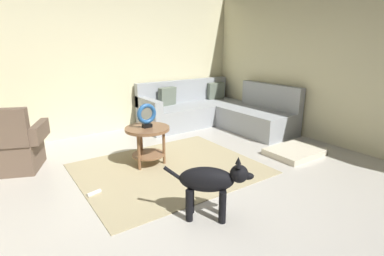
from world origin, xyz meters
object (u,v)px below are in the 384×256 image
at_px(dog, 211,182).
at_px(torus_sculpture, 147,115).
at_px(armchair, 12,148).
at_px(dog_toy_rope, 94,193).
at_px(dog_bed_mat, 294,152).
at_px(dog_toy_ball, 234,170).
at_px(side_table, 148,136).
at_px(sectional_couch, 215,112).

bearing_deg(dog, torus_sculpture, -143.04).
height_order(armchair, dog_toy_rope, armchair).
bearing_deg(torus_sculpture, dog_bed_mat, -24.76).
distance_m(dog, dog_toy_rope, 1.39).
distance_m(armchair, dog_toy_ball, 2.92).
height_order(side_table, dog_toy_ball, side_table).
xyz_separation_m(torus_sculpture, dog_bed_mat, (1.99, -0.92, -0.67)).
xyz_separation_m(armchair, dog_toy_ball, (2.34, -1.71, -0.29)).
bearing_deg(dog_toy_ball, sectional_couch, 57.84).
height_order(dog, dog_toy_rope, dog).
bearing_deg(torus_sculpture, armchair, 152.02).
distance_m(dog_toy_ball, dog_toy_rope, 1.75).
bearing_deg(dog_toy_ball, side_table, 131.85).
bearing_deg(torus_sculpture, dog, -93.46).
height_order(sectional_couch, dog_toy_ball, sectional_couch).
bearing_deg(torus_sculpture, dog_toy_ball, -48.15).
relative_size(sectional_couch, side_table, 3.75).
bearing_deg(dog_toy_rope, dog_bed_mat, -9.49).
xyz_separation_m(sectional_couch, armchair, (-3.55, -0.20, 0.03)).
bearing_deg(sectional_couch, dog_toy_rope, -153.18).
distance_m(sectional_couch, side_table, 2.25).
bearing_deg(dog_toy_rope, torus_sculpture, 26.00).
xyz_separation_m(dog_bed_mat, dog_toy_ball, (-1.20, 0.03, -0.01)).
distance_m(sectional_couch, dog_toy_rope, 3.25).
distance_m(torus_sculpture, dog_toy_ball, 1.37).
distance_m(armchair, dog_bed_mat, 3.95).
bearing_deg(torus_sculpture, side_table, 90.45).
height_order(side_table, torus_sculpture, torus_sculpture).
distance_m(torus_sculpture, dog, 1.55).
height_order(side_table, dog, dog).
xyz_separation_m(torus_sculpture, dog_toy_rope, (-0.89, -0.44, -0.69)).
bearing_deg(armchair, side_table, -5.62).
distance_m(side_table, dog, 1.52).
relative_size(dog_bed_mat, dog_toy_ball, 10.75).
bearing_deg(armchair, dog_toy_ball, -13.74).
relative_size(side_table, torus_sculpture, 1.84).
bearing_deg(dog_toy_rope, dog, -53.34).
distance_m(sectional_couch, dog_toy_ball, 2.27).
bearing_deg(dog_bed_mat, dog_toy_rope, 170.51).
height_order(sectional_couch, torus_sculpture, sectional_couch).
height_order(armchair, side_table, armchair).
relative_size(armchair, side_table, 1.61).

